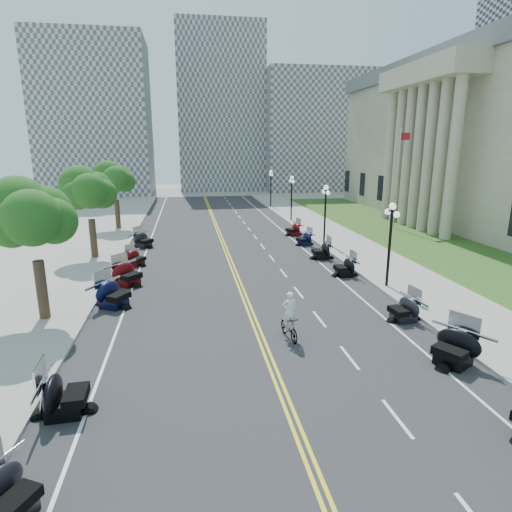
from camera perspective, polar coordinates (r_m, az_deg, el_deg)
name	(u,v)px	position (r m, az deg, el deg)	size (l,w,h in m)	color
ground	(255,323)	(20.67, -0.15, -8.97)	(160.00, 160.00, 0.00)	gray
road	(233,267)	(30.04, -3.14, -1.48)	(16.00, 90.00, 0.01)	#333335
centerline_yellow_a	(231,267)	(30.03, -3.37, -1.48)	(0.12, 90.00, 0.00)	yellow
centerline_yellow_b	(234,267)	(30.05, -2.91, -1.46)	(0.12, 90.00, 0.00)	yellow
edge_line_north	(320,263)	(31.33, 8.58, -0.95)	(0.12, 90.00, 0.00)	white
edge_line_south	(139,271)	(30.09, -15.35, -1.95)	(0.12, 90.00, 0.00)	white
lane_dash_4	(397,418)	(14.84, 18.29, -19.84)	(0.12, 2.00, 0.00)	white
lane_dash_5	(350,357)	(17.96, 12.36, -13.07)	(0.12, 2.00, 0.00)	white
lane_dash_6	(319,319)	(21.36, 8.45, -8.30)	(0.12, 2.00, 0.00)	white
lane_dash_7	(299,292)	(24.95, 5.70, -4.85)	(0.12, 2.00, 0.00)	white
lane_dash_8	(283,273)	(28.64, 3.67, -2.27)	(0.12, 2.00, 0.00)	white
lane_dash_9	(272,258)	(32.41, 2.12, -0.28)	(0.12, 2.00, 0.00)	white
lane_dash_10	(263,246)	(36.23, 0.89, 1.30)	(0.12, 2.00, 0.00)	white
lane_dash_11	(255,237)	(40.08, -0.11, 2.57)	(0.12, 2.00, 0.00)	white
lane_dash_12	(249,229)	(43.96, -0.93, 3.61)	(0.12, 2.00, 0.00)	white
lane_dash_13	(244,222)	(47.86, -1.62, 4.49)	(0.12, 2.00, 0.00)	white
lane_dash_14	(240,217)	(51.78, -2.21, 5.23)	(0.12, 2.00, 0.00)	white
lane_dash_15	(236,212)	(55.70, -2.71, 5.87)	(0.12, 2.00, 0.00)	white
lane_dash_16	(232,208)	(59.64, -3.15, 6.43)	(0.12, 2.00, 0.00)	white
lane_dash_17	(230,204)	(63.58, -3.54, 6.91)	(0.12, 2.00, 0.00)	white
lane_dash_18	(227,201)	(67.54, -3.88, 7.34)	(0.12, 2.00, 0.00)	white
lane_dash_19	(225,198)	(71.49, -4.19, 7.72)	(0.12, 2.00, 0.00)	white
sidewalk_north	(374,260)	(32.77, 15.44, -0.52)	(5.00, 90.00, 0.15)	#9E9991
sidewalk_south	(75,273)	(30.81, -22.96, -2.09)	(5.00, 90.00, 0.15)	#9E9991
lawn	(408,236)	(42.85, 19.60, 2.55)	(9.00, 60.00, 0.10)	#356023
distant_block_a	(96,118)	(82.28, -20.58, 16.81)	(18.00, 14.00, 26.00)	gray
distant_block_b	(220,111)	(87.30, -4.81, 18.75)	(16.00, 12.00, 30.00)	gray
distant_block_c	(314,132)	(87.45, 7.74, 16.04)	(20.00, 14.00, 22.00)	gray
street_lamp_2	(390,246)	(26.13, 17.38, 1.34)	(0.50, 1.20, 4.90)	black
street_lamp_3	(325,215)	(37.05, 9.19, 5.48)	(0.50, 1.20, 4.90)	black
street_lamp_4	(291,198)	(48.49, 4.75, 7.67)	(0.50, 1.20, 4.90)	black
street_lamp_5	(271,188)	(60.14, 2.00, 8.99)	(0.50, 1.20, 4.90)	black
flagpole	(397,180)	(45.94, 18.29, 9.65)	(1.10, 0.20, 10.00)	silver
tree_2	(33,224)	(22.18, -27.57, 3.81)	(4.80, 4.80, 9.20)	#235619
tree_3	(89,196)	(33.68, -21.35, 7.51)	(4.80, 4.80, 9.20)	#235619
tree_4	(115,183)	(45.43, -18.28, 9.29)	(4.80, 4.80, 9.20)	#235619
motorcycle_n_4	(454,346)	(18.39, 24.95, -10.83)	(2.21, 2.21, 1.54)	black
motorcycle_n_5	(404,308)	(21.92, 19.12, -6.54)	(1.90, 1.90, 1.33)	black
motorcycle_n_7	(345,266)	(28.36, 11.76, -1.33)	(1.92, 1.92, 1.34)	black
motorcycle_n_8	(322,250)	(32.41, 8.73, 0.83)	(2.01, 2.01, 1.41)	black
motorcycle_n_9	(304,238)	(36.80, 6.47, 2.39)	(1.79, 1.79, 1.25)	black
motorcycle_n_10	(293,229)	(40.83, 5.01, 3.65)	(1.87, 1.87, 1.31)	#590A0C
motorcycle_s_3	(4,494)	(12.27, -30.56, -25.65)	(1.92, 1.92, 1.34)	black
motorcycle_s_4	(64,393)	(15.22, -24.22, -16.28)	(2.12, 2.12, 1.48)	black
motorcycle_s_6	(113,293)	(23.63, -18.51, -4.69)	(2.22, 2.22, 1.55)	black
motorcycle_s_7	(127,273)	(27.05, -16.79, -2.19)	(2.20, 2.20, 1.54)	#590A0C
motorcycle_s_8	(136,257)	(31.41, -15.75, -0.15)	(1.76, 1.76, 1.23)	#590A0C
motorcycle_s_9	(143,239)	(36.97, -14.79, 2.19)	(2.02, 2.02, 1.41)	black
bicycle	(289,327)	(18.97, 4.43, -9.45)	(0.51, 1.79, 1.08)	#A51414
cyclist_rider	(290,296)	(18.44, 4.51, -5.33)	(0.66, 0.44, 1.82)	white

